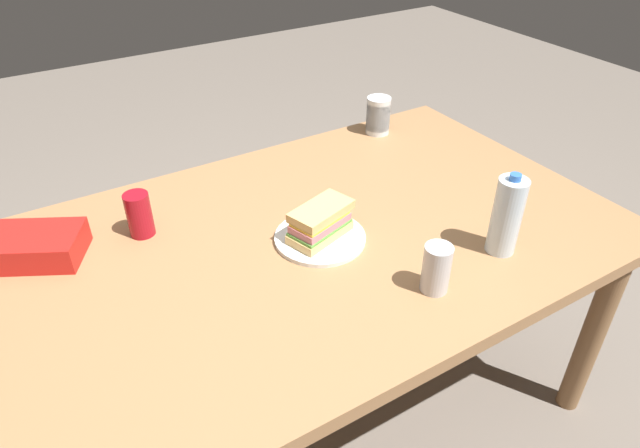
% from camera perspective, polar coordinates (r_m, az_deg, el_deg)
% --- Properties ---
extents(ground_plane, '(8.00, 8.00, 0.00)m').
position_cam_1_polar(ground_plane, '(2.00, -1.36, -18.35)').
color(ground_plane, '#70665B').
extents(dining_table, '(1.72, 1.03, 0.72)m').
position_cam_1_polar(dining_table, '(1.53, -1.69, -3.74)').
color(dining_table, '#9E7047').
rests_on(dining_table, ground_plane).
extents(paper_plate, '(0.24, 0.24, 0.01)m').
position_cam_1_polar(paper_plate, '(1.48, 0.00, -1.40)').
color(paper_plate, white).
rests_on(paper_plate, dining_table).
extents(sandwich, '(0.20, 0.15, 0.08)m').
position_cam_1_polar(sandwich, '(1.45, 0.04, 0.18)').
color(sandwich, '#DBB26B').
rests_on(sandwich, paper_plate).
extents(soda_can_red, '(0.07, 0.07, 0.12)m').
position_cam_1_polar(soda_can_red, '(1.54, -17.90, 0.92)').
color(soda_can_red, maroon).
rests_on(soda_can_red, dining_table).
extents(chip_bag, '(0.27, 0.24, 0.07)m').
position_cam_1_polar(chip_bag, '(1.57, -27.02, -2.01)').
color(chip_bag, red).
rests_on(chip_bag, dining_table).
extents(water_bottle_tall, '(0.07, 0.07, 0.22)m').
position_cam_1_polar(water_bottle_tall, '(1.46, 18.44, 0.78)').
color(water_bottle_tall, silver).
rests_on(water_bottle_tall, dining_table).
extents(plastic_cup_stack, '(0.08, 0.08, 0.13)m').
position_cam_1_polar(plastic_cup_stack, '(2.02, 5.93, 10.92)').
color(plastic_cup_stack, silver).
rests_on(plastic_cup_stack, dining_table).
extents(soda_can_silver, '(0.07, 0.07, 0.12)m').
position_cam_1_polar(soda_can_silver, '(1.32, 11.74, -4.45)').
color(soda_can_silver, silver).
rests_on(soda_can_silver, dining_table).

